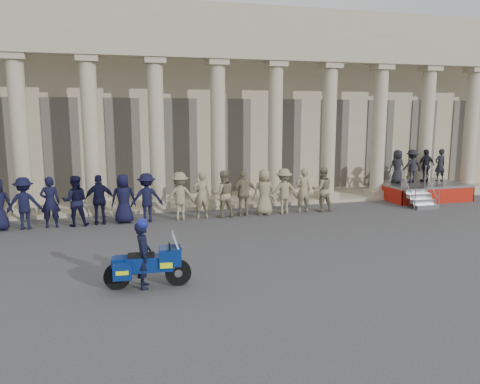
# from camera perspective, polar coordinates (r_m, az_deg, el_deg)

# --- Properties ---
(ground) EXTENTS (90.00, 90.00, 0.00)m
(ground) POSITION_cam_1_polar(r_m,az_deg,el_deg) (12.76, -0.27, -9.03)
(ground) COLOR #3D3D3F
(ground) RESTS_ON ground
(building) EXTENTS (40.00, 12.50, 9.00)m
(building) POSITION_cam_1_polar(r_m,az_deg,el_deg) (26.61, -8.80, 10.43)
(building) COLOR tan
(building) RESTS_ON ground
(officer_rank) EXTENTS (18.47, 0.70, 1.86)m
(officer_rank) POSITION_cam_1_polar(r_m,az_deg,el_deg) (17.96, -16.06, -0.89)
(officer_rank) COLOR black
(officer_rank) RESTS_ON ground
(reviewing_stand) EXTENTS (3.85, 3.79, 2.36)m
(reviewing_stand) POSITION_cam_1_polar(r_m,az_deg,el_deg) (23.95, 20.86, 2.06)
(reviewing_stand) COLOR gray
(reviewing_stand) RESTS_ON ground
(motorcycle) EXTENTS (2.04, 0.85, 1.31)m
(motorcycle) POSITION_cam_1_polar(r_m,az_deg,el_deg) (11.35, -11.09, -8.60)
(motorcycle) COLOR black
(motorcycle) RESTS_ON ground
(rider) EXTENTS (0.43, 0.61, 1.68)m
(rider) POSITION_cam_1_polar(r_m,az_deg,el_deg) (11.27, -11.71, -7.32)
(rider) COLOR black
(rider) RESTS_ON ground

